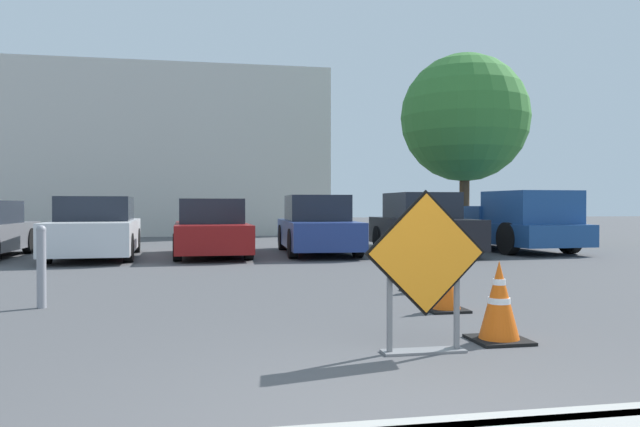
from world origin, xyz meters
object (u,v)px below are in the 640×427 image
object	(u,v)px
traffic_cone_second	(446,284)
pickup_truck	(514,224)
road_closed_sign	(425,267)
parked_car_sixth	(422,226)
parked_car_third	(96,229)
traffic_cone_nearest	(499,302)
traffic_cone_third	(422,272)
bollard_nearest	(41,264)
parked_car_fifth	(317,227)
parked_car_fourth	(211,230)

from	to	relation	value
traffic_cone_second	pickup_truck	xyz separation A→B (m)	(5.58, 8.76, 0.42)
road_closed_sign	parked_car_sixth	xyz separation A→B (m)	(3.84, 10.47, -0.02)
parked_car_third	traffic_cone_second	bearing A→B (deg)	119.07
traffic_cone_nearest	traffic_cone_third	size ratio (longest dim) A/B	1.26
traffic_cone_third	bollard_nearest	xyz separation A→B (m)	(-5.06, -0.43, 0.25)
traffic_cone_third	parked_car_fifth	xyz separation A→B (m)	(-0.16, 7.36, 0.41)
traffic_cone_third	parked_car_sixth	xyz separation A→B (m)	(2.56, 6.93, 0.43)
traffic_cone_nearest	pickup_truck	bearing A→B (deg)	61.15
parked_car_fifth	traffic_cone_second	bearing A→B (deg)	91.90
road_closed_sign	parked_car_third	distance (m)	11.50
parked_car_sixth	traffic_cone_third	bearing A→B (deg)	70.50
traffic_cone_nearest	parked_car_sixth	xyz separation A→B (m)	(3.00, 10.16, 0.35)
traffic_cone_second	parked_car_fifth	world-z (taller)	parked_car_fifth
parked_car_fifth	pickup_truck	xyz separation A→B (m)	(5.46, -0.17, 0.04)
parked_car_fourth	parked_car_fifth	bearing A→B (deg)	-174.46
traffic_cone_third	traffic_cone_nearest	bearing A→B (deg)	-97.74
road_closed_sign	traffic_cone_nearest	size ratio (longest dim) A/B	1.85
parked_car_fifth	parked_car_fourth	bearing A→B (deg)	9.47
traffic_cone_third	parked_car_third	bearing A→B (deg)	128.18
bollard_nearest	traffic_cone_second	bearing A→B (deg)	-13.35
parked_car_third	bollard_nearest	bearing A→B (deg)	91.64
traffic_cone_second	bollard_nearest	bearing A→B (deg)	166.65
traffic_cone_third	parked_car_fifth	world-z (taller)	parked_car_fifth
pickup_truck	traffic_cone_nearest	bearing A→B (deg)	57.73
road_closed_sign	parked_car_fourth	xyz separation A→B (m)	(-1.60, 10.58, -0.09)
parked_car_fourth	parked_car_sixth	world-z (taller)	parked_car_sixth
parked_car_third	parked_car_fourth	distance (m)	2.72
parked_car_third	pickup_truck	xyz separation A→B (m)	(10.90, 0.08, 0.06)
parked_car_fourth	parked_car_sixth	bearing A→B (deg)	177.65
parked_car_fourth	parked_car_fifth	size ratio (longest dim) A/B	0.89
traffic_cone_second	parked_car_sixth	world-z (taller)	parked_car_sixth
traffic_cone_second	traffic_cone_nearest	bearing A→B (deg)	-95.59
traffic_cone_nearest	parked_car_third	world-z (taller)	parked_car_third
parked_car_sixth	road_closed_sign	bearing A→B (deg)	70.66
traffic_cone_nearest	parked_car_third	bearing A→B (deg)	116.51
parked_car_fourth	pickup_truck	xyz separation A→B (m)	(8.18, 0.16, 0.09)
traffic_cone_second	pickup_truck	distance (m)	10.39
bollard_nearest	road_closed_sign	bearing A→B (deg)	-39.40
parked_car_fifth	bollard_nearest	world-z (taller)	parked_car_fifth
parked_car_fourth	pickup_truck	size ratio (longest dim) A/B	0.79
traffic_cone_second	bollard_nearest	distance (m)	4.92
traffic_cone_nearest	traffic_cone_third	world-z (taller)	traffic_cone_nearest
parked_car_fifth	road_closed_sign	bearing A→B (deg)	86.81
parked_car_sixth	pickup_truck	world-z (taller)	pickup_truck
traffic_cone_third	pickup_truck	world-z (taller)	pickup_truck
traffic_cone_second	traffic_cone_third	size ratio (longest dim) A/B	1.09
parked_car_sixth	parked_car_fourth	bearing A→B (deg)	-0.31
traffic_cone_nearest	traffic_cone_third	distance (m)	3.26
traffic_cone_nearest	parked_car_fifth	distance (m)	10.60
road_closed_sign	parked_car_fifth	distance (m)	10.96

